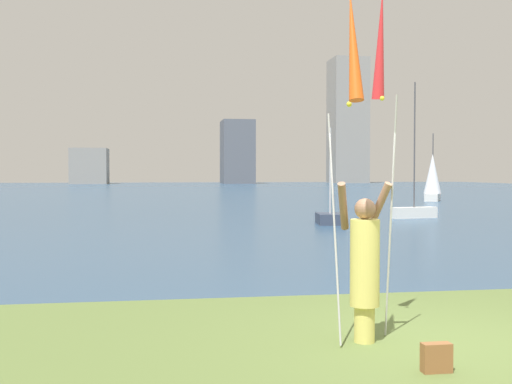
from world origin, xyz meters
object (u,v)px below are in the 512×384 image
Objects in this scene: bag at (436,358)px; sailboat_1 at (414,210)px; kite_flag_left at (352,53)px; sailboat_4 at (330,218)px; kite_flag_right at (381,51)px; sailboat_2 at (433,179)px; person at (365,263)px.

sailboat_1 is (8.52, 20.66, 0.21)m from bag.
kite_flag_left reaches higher than bag.
kite_flag_left reaches higher than sailboat_4.
kite_flag_right is 21.04m from sailboat_1.
person is at bearing -115.68° from sailboat_2.
sailboat_1 is 17.53m from sailboat_2.
kite_flag_right is at bearing 55.93° from kite_flag_left.
person is at bearing -104.37° from sailboat_4.
sailboat_1 is (8.87, 19.43, -0.58)m from person.
bag is at bearing -114.47° from sailboat_2.
sailboat_4 is (4.68, 17.46, -3.08)m from kite_flag_left.
sailboat_4 reaches higher than bag.
sailboat_2 reaches higher than sailboat_4.
person is 1.50m from bag.
bag is 0.05× the size of sailboat_1.
sailboat_1 is at bearing -117.09° from sailboat_2.
kite_flag_right is 38.33m from sailboat_2.
sailboat_2 is (16.83, 35.00, 0.61)m from person.
kite_flag_right is (0.70, 1.04, 0.23)m from kite_flag_left.
bag is 18.53m from sailboat_4.
sailboat_2 is at bearing 64.23° from kite_flag_left.
sailboat_2 is (16.48, 34.55, -2.00)m from kite_flag_right.
sailboat_1 reaches higher than bag.
sailboat_1 is 5.22m from sailboat_4.
sailboat_2 is at bearing 55.39° from sailboat_4.
person is 0.40× the size of sailboat_2.
sailboat_2 is (16.49, 36.23, 1.41)m from bag.
person is at bearing -114.53° from sailboat_1.
kite_flag_right reaches higher than kite_flag_left.
person is 21.37m from sailboat_1.
kite_flag_left reaches higher than person.
bag is at bearing -92.57° from person.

